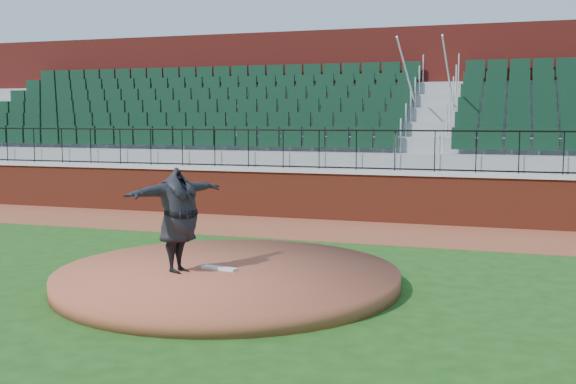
{
  "coord_description": "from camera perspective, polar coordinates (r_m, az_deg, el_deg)",
  "views": [
    {
      "loc": [
        3.83,
        -10.1,
        2.62
      ],
      "look_at": [
        0.0,
        1.5,
        1.3
      ],
      "focal_mm": 43.05,
      "sensor_mm": 36.0,
      "label": 1
    }
  ],
  "objects": [
    {
      "name": "pitchers_mound",
      "position": [
        10.94,
        -4.99,
        -7.04
      ],
      "size": [
        5.36,
        5.36,
        0.25
      ],
      "primitive_type": "cylinder",
      "color": "brown",
      "rests_on": "ground"
    },
    {
      "name": "seating_stands",
      "position": [
        20.19,
        7.38,
        5.21
      ],
      "size": [
        34.0,
        5.1,
        4.6
      ],
      "primitive_type": null,
      "color": "gray",
      "rests_on": "ground"
    },
    {
      "name": "field_wall",
      "position": [
        17.64,
        5.62,
        -0.44
      ],
      "size": [
        34.0,
        0.35,
        1.2
      ],
      "primitive_type": "cube",
      "color": "maroon",
      "rests_on": "ground"
    },
    {
      "name": "pitcher",
      "position": [
        10.69,
        -9.02,
        -2.31
      ],
      "size": [
        1.12,
        2.06,
        1.62
      ],
      "primitive_type": "imported",
      "rotation": [
        0.0,
        0.0,
        1.26
      ],
      "color": "black",
      "rests_on": "pitchers_mound"
    },
    {
      "name": "ground",
      "position": [
        11.11,
        -2.45,
        -7.47
      ],
      "size": [
        90.0,
        90.0,
        0.0
      ],
      "primitive_type": "plane",
      "color": "#194513",
      "rests_on": "ground"
    },
    {
      "name": "concourse_wall",
      "position": [
        22.94,
        8.73,
        6.43
      ],
      "size": [
        34.0,
        0.5,
        5.5
      ],
      "primitive_type": "cube",
      "color": "maroon",
      "rests_on": "ground"
    },
    {
      "name": "wall_cap",
      "position": [
        17.57,
        5.64,
        1.67
      ],
      "size": [
        34.0,
        0.45,
        0.1
      ],
      "primitive_type": "cube",
      "color": "#B7B7B7",
      "rests_on": "field_wall"
    },
    {
      "name": "wall_railing",
      "position": [
        17.54,
        5.66,
        3.46
      ],
      "size": [
        34.0,
        0.05,
        1.0
      ],
      "primitive_type": null,
      "color": "black",
      "rests_on": "wall_cap"
    },
    {
      "name": "pitching_rubber",
      "position": [
        10.93,
        -5.7,
        -6.28
      ],
      "size": [
        0.6,
        0.23,
        0.04
      ],
      "primitive_type": "cube",
      "rotation": [
        0.0,
        0.0,
        -0.15
      ],
      "color": "silver",
      "rests_on": "pitchers_mound"
    },
    {
      "name": "warning_track",
      "position": [
        16.18,
        4.35,
        -3.15
      ],
      "size": [
        34.0,
        3.2,
        0.01
      ],
      "primitive_type": "cube",
      "color": "brown",
      "rests_on": "ground"
    }
  ]
}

